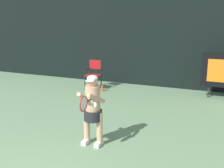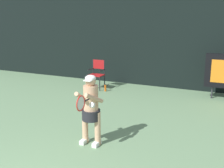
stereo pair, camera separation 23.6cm
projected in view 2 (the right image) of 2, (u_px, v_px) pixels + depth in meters
The scene contains 5 objects.
backdrop_screen at pixel (157, 40), 10.54m from camera, with size 18.00×0.12×3.66m.
umpire_chair at pixel (97, 73), 10.43m from camera, with size 0.52×0.44×1.08m.
water_bottle at pixel (105, 88), 10.16m from camera, with size 0.07×0.07×0.27m.
tennis_player at pixel (91, 107), 5.82m from camera, with size 0.54×0.62×1.51m.
tennis_racket at pixel (81, 103), 5.31m from camera, with size 0.03×0.60×0.31m.
Camera 2 is at (2.85, -1.89, 2.69)m, focal length 44.63 mm.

